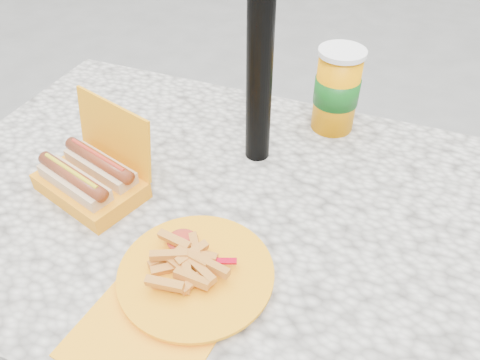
% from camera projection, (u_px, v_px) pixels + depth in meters
% --- Properties ---
extents(picnic_table, '(1.20, 0.80, 0.75)m').
position_uv_depth(picnic_table, '(229.00, 241.00, 0.95)').
color(picnic_table, beige).
rests_on(picnic_table, ground).
extents(hotdog_box, '(0.23, 0.20, 0.16)m').
position_uv_depth(hotdog_box, '(91.00, 177.00, 0.88)').
color(hotdog_box, orange).
rests_on(hotdog_box, picnic_table).
extents(fries_plate, '(0.26, 0.34, 0.05)m').
position_uv_depth(fries_plate, '(191.00, 276.00, 0.73)').
color(fries_plate, orange).
rests_on(fries_plate, picnic_table).
extents(soda_cup, '(0.10, 0.10, 0.19)m').
position_uv_depth(soda_cup, '(337.00, 90.00, 1.01)').
color(soda_cup, '#FF9600').
rests_on(soda_cup, picnic_table).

